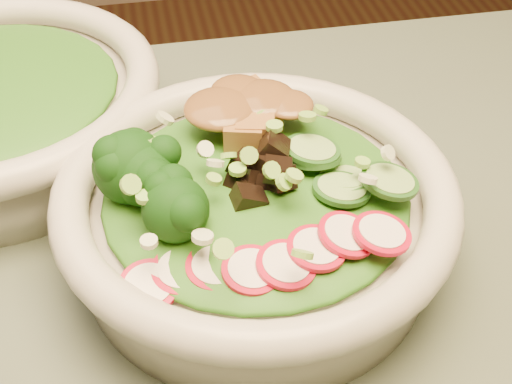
{
  "coord_description": "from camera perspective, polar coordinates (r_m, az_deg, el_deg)",
  "views": [
    {
      "loc": [
        0.0,
        -0.17,
        1.07
      ],
      "look_at": [
        0.06,
        0.13,
        0.8
      ],
      "focal_mm": 50.0,
      "sensor_mm": 36.0,
      "label": 1
    }
  ],
  "objects": [
    {
      "name": "salad_bowl",
      "position": [
        0.42,
        -0.0,
        -1.85
      ],
      "size": [
        0.23,
        0.23,
        0.06
      ],
      "rotation": [
        0.0,
        0.0,
        0.36
      ],
      "color": "beige",
      "rests_on": "dining_table"
    },
    {
      "name": "lettuce_bed",
      "position": [
        0.41,
        -0.0,
        0.11
      ],
      "size": [
        0.18,
        0.18,
        0.02
      ],
      "primitive_type": "ellipsoid",
      "color": "#285B13",
      "rests_on": "salad_bowl"
    },
    {
      "name": "broccoli_florets",
      "position": [
        0.39,
        -7.72,
        0.27
      ],
      "size": [
        0.09,
        0.08,
        0.04
      ],
      "primitive_type": null,
      "rotation": [
        0.0,
        0.0,
        0.36
      ],
      "color": "black",
      "rests_on": "salad_bowl"
    },
    {
      "name": "radish_slices",
      "position": [
        0.36,
        2.25,
        -5.4
      ],
      "size": [
        0.1,
        0.07,
        0.02
      ],
      "primitive_type": null,
      "rotation": [
        0.0,
        0.0,
        0.36
      ],
      "color": "#B40D29",
      "rests_on": "salad_bowl"
    },
    {
      "name": "cucumber_slices",
      "position": [
        0.41,
        7.75,
        2.06
      ],
      "size": [
        0.08,
        0.08,
        0.03
      ],
      "primitive_type": null,
      "rotation": [
        0.0,
        0.0,
        0.36
      ],
      "color": "#9ECA70",
      "rests_on": "salad_bowl"
    },
    {
      "name": "mushroom_heap",
      "position": [
        0.41,
        -0.3,
        2.26
      ],
      "size": [
        0.08,
        0.08,
        0.03
      ],
      "primitive_type": null,
      "rotation": [
        0.0,
        0.0,
        0.36
      ],
      "color": "black",
      "rests_on": "salad_bowl"
    },
    {
      "name": "tofu_cubes",
      "position": [
        0.44,
        -1.27,
        5.67
      ],
      "size": [
        0.09,
        0.08,
        0.03
      ],
      "primitive_type": null,
      "rotation": [
        0.0,
        0.0,
        0.36
      ],
      "color": "olive",
      "rests_on": "salad_bowl"
    },
    {
      "name": "peanut_sauce",
      "position": [
        0.44,
        -1.29,
        6.87
      ],
      "size": [
        0.06,
        0.05,
        0.01
      ],
      "primitive_type": "ellipsoid",
      "color": "brown",
      "rests_on": "tofu_cubes"
    },
    {
      "name": "scallion_garnish",
      "position": [
        0.39,
        -0.0,
        2.29
      ],
      "size": [
        0.17,
        0.17,
        0.02
      ],
      "primitive_type": null,
      "color": "#80BE43",
      "rests_on": "salad_bowl"
    }
  ]
}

